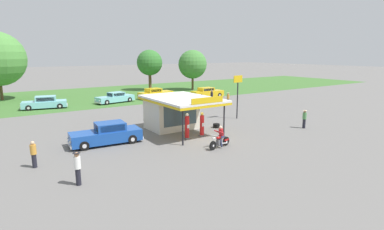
{
  "coord_description": "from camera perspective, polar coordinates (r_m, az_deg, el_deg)",
  "views": [
    {
      "loc": [
        -13.61,
        -18.45,
        6.58
      ],
      "look_at": [
        0.6,
        2.76,
        1.4
      ],
      "focal_mm": 28.53,
      "sensor_mm": 36.0,
      "label": 1
    }
  ],
  "objects": [
    {
      "name": "ground_plane",
      "position": [
        23.85,
        2.51,
        -4.55
      ],
      "size": [
        300.0,
        300.0,
        0.0
      ],
      "primitive_type": "plane",
      "color": "slate"
    },
    {
      "name": "grass_verge_strip",
      "position": [
        50.75,
        -18.0,
        3.46
      ],
      "size": [
        120.0,
        24.0,
        0.01
      ],
      "primitive_type": "cube",
      "color": "#3D6B2D",
      "rests_on": "ground"
    },
    {
      "name": "service_station_kiosk",
      "position": [
        26.6,
        -3.37,
        1.01
      ],
      "size": [
        4.74,
        7.13,
        3.42
      ],
      "color": "beige",
      "rests_on": "ground"
    },
    {
      "name": "gas_pump_nearside",
      "position": [
        23.75,
        -0.93,
        -2.27
      ],
      "size": [
        0.44,
        0.44,
        2.05
      ],
      "color": "slate",
      "rests_on": "ground"
    },
    {
      "name": "gas_pump_offside",
      "position": [
        24.55,
        1.88,
        -1.92
      ],
      "size": [
        0.44,
        0.44,
        1.97
      ],
      "color": "slate",
      "rests_on": "ground"
    },
    {
      "name": "motorcycle_with_rider",
      "position": [
        21.7,
        5.28,
        -4.43
      ],
      "size": [
        2.13,
        0.76,
        1.58
      ],
      "color": "black",
      "rests_on": "ground"
    },
    {
      "name": "featured_classic_sedan",
      "position": [
        23.36,
        -15.64,
        -3.5
      ],
      "size": [
        5.36,
        2.26,
        1.59
      ],
      "color": "#19479E",
      "rests_on": "ground"
    },
    {
      "name": "parked_car_second_row_spare",
      "position": [
        46.48,
        2.83,
        4.18
      ],
      "size": [
        5.26,
        2.12,
        1.5
      ],
      "color": "gold",
      "rests_on": "ground"
    },
    {
      "name": "parked_car_back_row_centre_right",
      "position": [
        40.98,
        -25.81,
        2.07
      ],
      "size": [
        5.4,
        2.85,
        1.51
      ],
      "color": "#7AC6D1",
      "rests_on": "ground"
    },
    {
      "name": "parked_car_back_row_centre_left",
      "position": [
        45.56,
        -6.85,
        3.97
      ],
      "size": [
        5.52,
        2.37,
        1.53
      ],
      "color": "gold",
      "rests_on": "ground"
    },
    {
      "name": "parked_car_back_row_far_right",
      "position": [
        42.63,
        -14.16,
        3.12
      ],
      "size": [
        5.5,
        2.73,
        1.42
      ],
      "color": "#7AC6D1",
      "rests_on": "ground"
    },
    {
      "name": "bystander_standing_back_lot",
      "position": [
        16.59,
        -20.61,
        -9.16
      ],
      "size": [
        0.38,
        0.38,
        1.75
      ],
      "color": "black",
      "rests_on": "ground"
    },
    {
      "name": "bystander_strolling_foreground",
      "position": [
        39.54,
        6.76,
        3.08
      ],
      "size": [
        0.36,
        0.36,
        1.62
      ],
      "color": "brown",
      "rests_on": "ground"
    },
    {
      "name": "bystander_leaning_by_kiosk",
      "position": [
        28.92,
        20.27,
        -0.63
      ],
      "size": [
        0.36,
        0.36,
        1.63
      ],
      "color": "black",
      "rests_on": "ground"
    },
    {
      "name": "bystander_admiring_sedan",
      "position": [
        40.95,
        3.71,
        3.49
      ],
      "size": [
        0.37,
        0.37,
        1.7
      ],
      "color": "brown",
      "rests_on": "ground"
    },
    {
      "name": "bystander_chatting_near_pumps",
      "position": [
        20.1,
        -27.51,
        -6.44
      ],
      "size": [
        0.34,
        0.34,
        1.61
      ],
      "color": "black",
      "rests_on": "ground"
    },
    {
      "name": "tree_oak_far_right",
      "position": [
        55.53,
        0.15,
        9.38
      ],
      "size": [
        5.13,
        5.13,
        7.19
      ],
      "color": "brown",
      "rests_on": "ground"
    },
    {
      "name": "tree_oak_far_left",
      "position": [
        55.6,
        -7.95,
        9.52
      ],
      "size": [
        4.55,
        4.55,
        7.21
      ],
      "color": "brown",
      "rests_on": "ground"
    },
    {
      "name": "roadside_pole_sign",
      "position": [
        31.21,
        8.54,
        4.81
      ],
      "size": [
        1.1,
        0.12,
        4.4
      ],
      "color": "black",
      "rests_on": "ground"
    },
    {
      "name": "spare_tire_stack",
      "position": [
        27.55,
        4.58,
        -2.0
      ],
      "size": [
        0.6,
        0.6,
        0.36
      ],
      "color": "black",
      "rests_on": "ground"
    }
  ]
}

